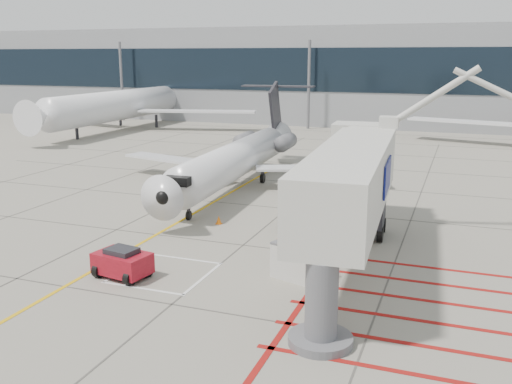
% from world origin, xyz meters
% --- Properties ---
extents(ground_plane, '(260.00, 260.00, 0.00)m').
position_xyz_m(ground_plane, '(0.00, 0.00, 0.00)').
color(ground_plane, gray).
rests_on(ground_plane, ground).
extents(regional_jet, '(24.00, 29.55, 7.44)m').
position_xyz_m(regional_jet, '(-5.33, 14.01, 3.72)').
color(regional_jet, silver).
rests_on(regional_jet, ground_plane).
extents(jet_bridge, '(10.67, 20.48, 7.97)m').
position_xyz_m(jet_bridge, '(6.11, 1.71, 3.99)').
color(jet_bridge, beige).
rests_on(jet_bridge, ground_plane).
extents(pushback_tug, '(2.74, 1.97, 1.47)m').
position_xyz_m(pushback_tug, '(-3.55, -2.11, 0.73)').
color(pushback_tug, maroon).
rests_on(pushback_tug, ground_plane).
extents(baggage_cart, '(2.00, 1.46, 1.15)m').
position_xyz_m(baggage_cart, '(1.75, 7.85, 0.58)').
color(baggage_cart, slate).
rests_on(baggage_cart, ground_plane).
extents(ground_power_unit, '(2.39, 1.83, 1.67)m').
position_xyz_m(ground_power_unit, '(4.00, 0.50, 0.84)').
color(ground_power_unit, silver).
rests_on(ground_power_unit, ground_plane).
extents(cone_nose, '(0.36, 0.36, 0.50)m').
position_xyz_m(cone_nose, '(-2.85, 7.20, 0.25)').
color(cone_nose, orange).
rests_on(cone_nose, ground_plane).
extents(cone_side, '(0.33, 0.33, 0.46)m').
position_xyz_m(cone_side, '(1.77, 4.43, 0.23)').
color(cone_side, '#E83D0C').
rests_on(cone_side, ground_plane).
extents(terminal_building, '(180.00, 28.00, 14.00)m').
position_xyz_m(terminal_building, '(10.00, 70.00, 7.00)').
color(terminal_building, gray).
rests_on(terminal_building, ground_plane).
extents(terminal_glass_band, '(180.00, 0.10, 6.00)m').
position_xyz_m(terminal_glass_band, '(10.00, 55.95, 8.00)').
color(terminal_glass_band, black).
rests_on(terminal_glass_band, ground_plane).
extents(bg_aircraft_b, '(35.76, 39.74, 11.92)m').
position_xyz_m(bg_aircraft_b, '(-33.61, 46.00, 5.96)').
color(bg_aircraft_b, silver).
rests_on(bg_aircraft_b, ground_plane).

